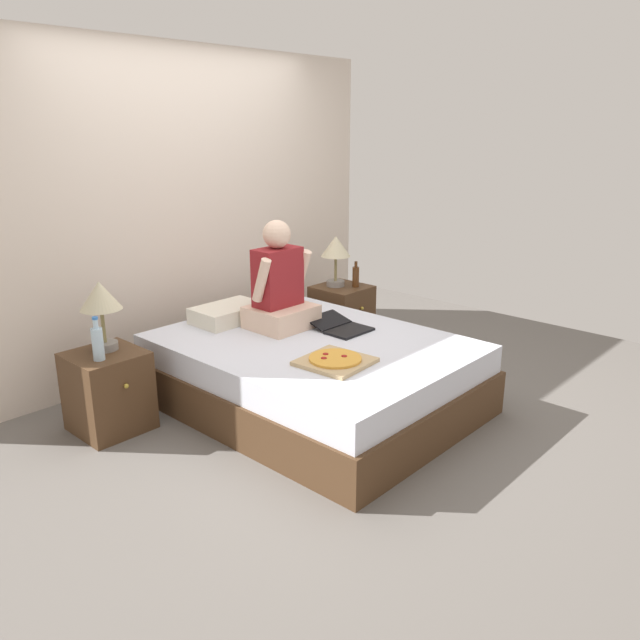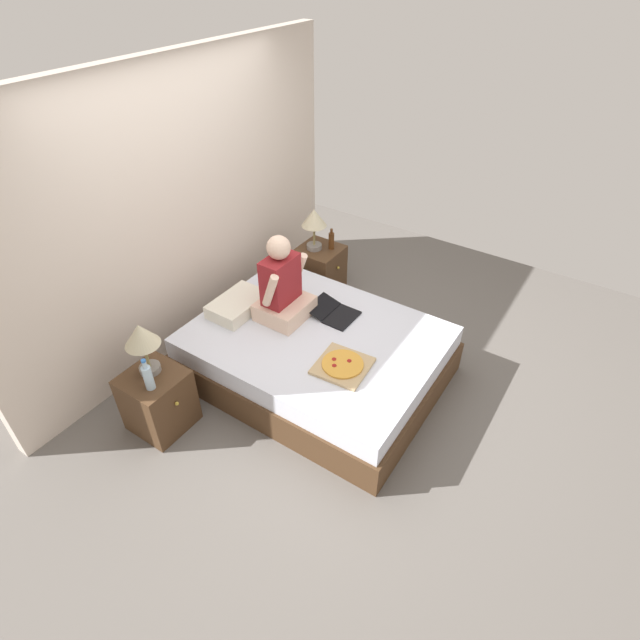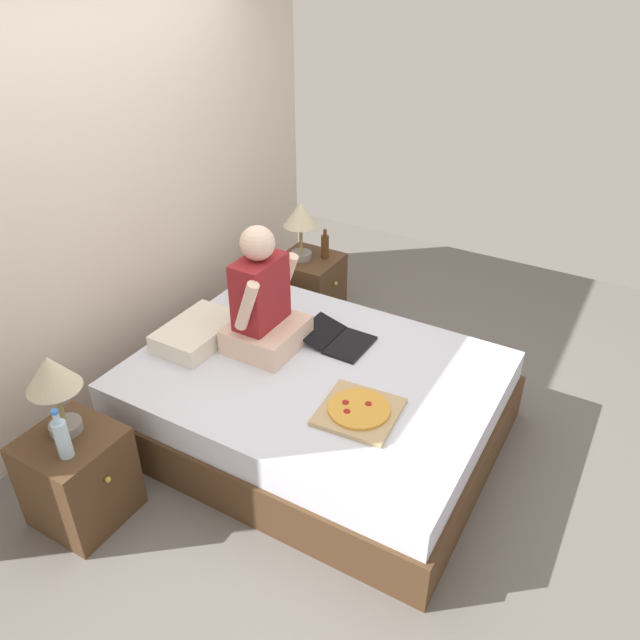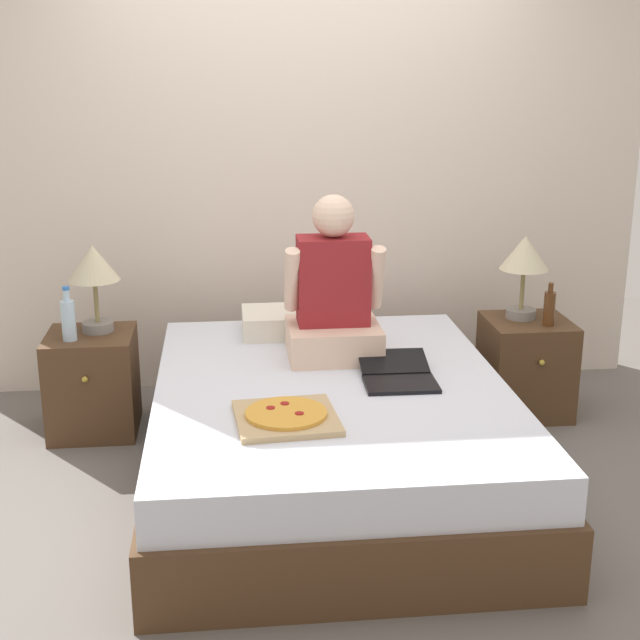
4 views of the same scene
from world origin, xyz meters
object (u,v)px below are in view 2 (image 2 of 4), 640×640
object	(u,v)px
nightstand_right	(320,270)
laptop	(335,314)
beer_bottle	(331,240)
pizza_box	(343,365)
lamp_on_left_nightstand	(141,338)
lamp_on_right_nightstand	(314,221)
water_bottle	(148,377)
person_seated	(282,288)
bed	(316,355)
nightstand_left	(158,400)

from	to	relation	value
nightstand_right	laptop	distance (m)	1.15
nightstand_right	laptop	size ratio (longest dim) A/B	1.25
beer_bottle	pizza_box	world-z (taller)	beer_bottle
lamp_on_left_nightstand	laptop	world-z (taller)	lamp_on_left_nightstand
nightstand_right	laptop	xyz separation A→B (m)	(-0.85, -0.73, 0.25)
lamp_on_left_nightstand	beer_bottle	world-z (taller)	lamp_on_left_nightstand
lamp_on_right_nightstand	pizza_box	world-z (taller)	lamp_on_right_nightstand
water_bottle	pizza_box	distance (m)	1.45
person_seated	bed	bearing A→B (deg)	-98.16
water_bottle	nightstand_right	bearing A→B (deg)	2.16
water_bottle	person_seated	xyz separation A→B (m)	(1.29, -0.25, 0.14)
water_bottle	nightstand_left	bearing A→B (deg)	48.35
beer_bottle	laptop	world-z (taller)	beer_bottle
lamp_on_left_nightstand	beer_bottle	size ratio (longest dim) A/B	1.96
laptop	bed	bearing A→B (deg)	179.47
water_bottle	beer_bottle	size ratio (longest dim) A/B	1.20
nightstand_left	nightstand_right	world-z (taller)	same
bed	water_bottle	distance (m)	1.45
beer_bottle	person_seated	bearing A→B (deg)	-168.16
water_bottle	lamp_on_right_nightstand	world-z (taller)	lamp_on_right_nightstand
lamp_on_right_nightstand	person_seated	size ratio (longest dim) A/B	0.58
nightstand_right	person_seated	distance (m)	1.26
laptop	pizza_box	bearing A→B (deg)	-143.01
nightstand_left	pizza_box	size ratio (longest dim) A/B	1.22
lamp_on_right_nightstand	person_seated	world-z (taller)	person_seated
nightstand_left	water_bottle	xyz separation A→B (m)	(-0.08, -0.09, 0.37)
person_seated	pizza_box	size ratio (longest dim) A/B	1.81
lamp_on_right_nightstand	nightstand_left	bearing A→B (deg)	-178.74
beer_bottle	person_seated	xyz separation A→B (m)	(-1.17, -0.24, 0.15)
nightstand_left	beer_bottle	distance (m)	2.41
lamp_on_left_nightstand	beer_bottle	distance (m)	2.35
water_bottle	person_seated	distance (m)	1.32
nightstand_left	beer_bottle	xyz separation A→B (m)	(2.38, -0.10, 0.36)
nightstand_right	beer_bottle	xyz separation A→B (m)	(0.07, -0.10, 0.36)
beer_bottle	pizza_box	distance (m)	1.79
bed	nightstand_left	world-z (taller)	nightstand_left
pizza_box	lamp_on_left_nightstand	bearing A→B (deg)	126.78
water_bottle	person_seated	size ratio (longest dim) A/B	0.35
water_bottle	beer_bottle	xyz separation A→B (m)	(2.46, -0.01, -0.02)
nightstand_right	beer_bottle	size ratio (longest dim) A/B	2.29
water_bottle	laptop	size ratio (longest dim) A/B	0.66
beer_bottle	water_bottle	bearing A→B (deg)	179.77
lamp_on_left_nightstand	person_seated	world-z (taller)	person_seated
lamp_on_left_nightstand	water_bottle	xyz separation A→B (m)	(-0.12, -0.14, -0.22)
nightstand_left	person_seated	size ratio (longest dim) A/B	0.67
lamp_on_right_nightstand	lamp_on_left_nightstand	bearing A→B (deg)	180.00
water_bottle	pizza_box	size ratio (longest dim) A/B	0.64
nightstand_left	pizza_box	distance (m)	1.48
nightstand_right	pizza_box	distance (m)	1.81
nightstand_right	person_seated	bearing A→B (deg)	-162.58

